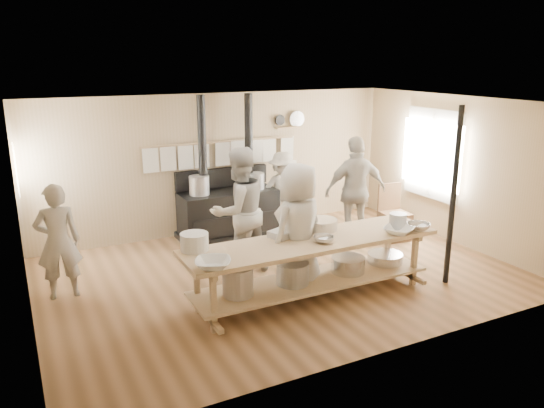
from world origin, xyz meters
The scene contains 24 objects.
ground centered at (0.00, 0.00, 0.00)m, with size 7.00×7.00×0.00m, color brown.
room_shell centered at (0.00, 0.00, 1.62)m, with size 7.00×7.00×7.00m.
window_right centered at (3.47, 0.60, 1.50)m, with size 0.09×1.50×1.65m.
left_opening centered at (-3.45, 2.00, 1.60)m, with size 0.00×0.90×0.90m.
stove centered at (-0.01, 2.12, 0.52)m, with size 1.90×0.75×2.60m.
towel_rail centered at (0.00, 2.40, 1.55)m, with size 3.00×0.04×0.47m.
back_wall_shelf centered at (1.46, 2.43, 2.00)m, with size 0.63×0.14×0.32m.
prep_table centered at (-0.01, -0.90, 0.52)m, with size 3.60×0.90×0.85m.
support_post centered at (2.05, -1.35, 1.30)m, with size 0.08×0.08×2.60m, color black.
cook_far_left centered at (-3.07, 0.69, 0.81)m, with size 0.59×0.39×1.62m, color #A29A8F.
cook_left centered at (-0.52, 0.38, 0.98)m, with size 0.95×0.74×1.96m, color #A29A8F.
cook_center centered at (-0.11, -0.70, 0.94)m, with size 0.92×0.60×1.87m, color #A29A8F.
cook_right centered at (1.84, 0.70, 0.96)m, with size 1.13×0.47×1.92m, color #A29A8F.
cook_by_window centered at (1.05, 1.95, 0.76)m, with size 0.98×0.56×1.52m, color #A29A8F.
chair centered at (2.61, 0.54, 0.30)m, with size 0.51×0.51×1.01m.
bowl_white_a centered at (-1.55, -1.23, 0.90)m, with size 0.42×0.42×0.10m, color white.
bowl_steel_a centered at (0.08, -1.06, 0.89)m, with size 0.27×0.27×0.09m, color silver.
bowl_white_b centered at (1.20, -1.23, 0.90)m, with size 0.40×0.40×0.10m, color white.
bowl_steel_b centered at (1.55, -1.23, 0.90)m, with size 0.33×0.33×0.10m, color silver.
roasting_pan centered at (-0.27, -0.60, 0.90)m, with size 0.41×0.28×0.09m, color #B2B2B7.
mixing_bowl_large centered at (0.34, -0.57, 0.92)m, with size 0.47×0.47×0.15m, color silver.
bucket_galv centered at (1.33, -1.04, 0.96)m, with size 0.25×0.25×0.23m, color gray.
deep_bowl_enamel centered at (-1.55, -0.57, 0.96)m, with size 0.36×0.36×0.22m, color white.
pitcher centered at (0.13, -0.57, 0.96)m, with size 0.14×0.14×0.22m, color white.
Camera 1 is at (-3.53, -6.68, 3.22)m, focal length 35.00 mm.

